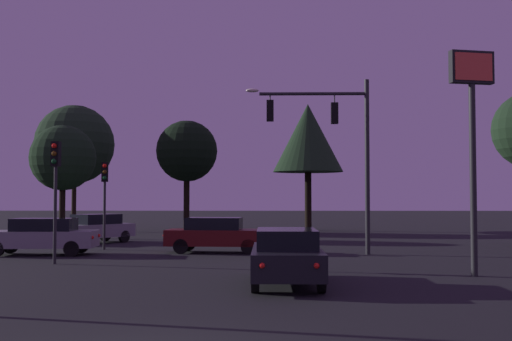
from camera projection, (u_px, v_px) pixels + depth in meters
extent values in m
plane|color=black|center=(235.00, 243.00, 33.37)|extent=(168.00, 168.00, 0.00)
cylinder|color=#232326|center=(367.00, 167.00, 26.49)|extent=(0.20, 0.20, 7.37)
cylinder|color=#232326|center=(313.00, 94.00, 26.66)|extent=(4.55, 0.14, 0.14)
ellipsoid|color=#F4EACC|center=(252.00, 90.00, 26.72)|extent=(0.56, 0.28, 0.16)
cylinder|color=#232326|center=(334.00, 98.00, 26.64)|extent=(0.05, 0.05, 0.38)
cube|color=black|center=(335.00, 113.00, 26.61)|extent=(0.30, 0.24, 0.90)
sphere|color=#4C0A0A|center=(334.00, 107.00, 26.76)|extent=(0.18, 0.18, 0.18)
sphere|color=#F9A319|center=(334.00, 114.00, 26.75)|extent=(0.18, 0.18, 0.18)
sphere|color=#0C4219|center=(334.00, 120.00, 26.74)|extent=(0.18, 0.18, 0.18)
cylinder|color=#232326|center=(270.00, 97.00, 26.69)|extent=(0.05, 0.05, 0.27)
cube|color=black|center=(270.00, 111.00, 26.67)|extent=(0.30, 0.24, 0.90)
sphere|color=#4C0A0A|center=(270.00, 105.00, 26.82)|extent=(0.18, 0.18, 0.18)
sphere|color=#F9A319|center=(270.00, 111.00, 26.81)|extent=(0.18, 0.18, 0.18)
sphere|color=#0C4219|center=(270.00, 118.00, 26.79)|extent=(0.18, 0.18, 0.18)
cylinder|color=#232326|center=(55.00, 215.00, 22.61)|extent=(0.12, 0.12, 3.51)
cube|color=black|center=(56.00, 154.00, 22.71)|extent=(0.33, 0.28, 0.90)
sphere|color=red|center=(54.00, 146.00, 22.58)|extent=(0.18, 0.18, 0.18)
sphere|color=#56380C|center=(54.00, 154.00, 22.57)|extent=(0.18, 0.18, 0.18)
sphere|color=#0C4219|center=(54.00, 161.00, 22.56)|extent=(0.18, 0.18, 0.18)
cylinder|color=#232326|center=(104.00, 216.00, 28.87)|extent=(0.12, 0.12, 3.11)
cube|color=black|center=(105.00, 172.00, 28.96)|extent=(0.34, 0.30, 0.90)
sphere|color=red|center=(105.00, 166.00, 28.83)|extent=(0.18, 0.18, 0.18)
sphere|color=#56380C|center=(105.00, 172.00, 28.82)|extent=(0.18, 0.18, 0.18)
sphere|color=#0C4219|center=(105.00, 178.00, 28.81)|extent=(0.18, 0.18, 0.18)
cube|color=black|center=(286.00, 260.00, 17.17)|extent=(1.85, 4.54, 0.68)
cube|color=black|center=(287.00, 239.00, 17.05)|extent=(1.59, 2.45, 0.52)
cylinder|color=black|center=(257.00, 267.00, 18.67)|extent=(0.20, 0.64, 0.64)
cylinder|color=black|center=(313.00, 267.00, 18.64)|extent=(0.20, 0.64, 0.64)
cylinder|color=black|center=(255.00, 280.00, 15.67)|extent=(0.20, 0.64, 0.64)
cylinder|color=black|center=(321.00, 280.00, 15.64)|extent=(0.20, 0.64, 0.64)
sphere|color=red|center=(262.00, 266.00, 14.91)|extent=(0.14, 0.14, 0.14)
sphere|color=red|center=(317.00, 266.00, 14.89)|extent=(0.14, 0.14, 0.14)
cube|color=#4C0F0F|center=(217.00, 237.00, 27.22)|extent=(4.47, 2.06, 0.68)
cube|color=black|center=(214.00, 223.00, 27.26)|extent=(2.45, 1.67, 0.52)
cylinder|color=black|center=(252.00, 244.00, 27.85)|extent=(0.65, 0.25, 0.64)
cylinder|color=black|center=(249.00, 247.00, 26.30)|extent=(0.65, 0.25, 0.64)
cylinder|color=black|center=(188.00, 244.00, 28.11)|extent=(0.65, 0.25, 0.64)
cylinder|color=black|center=(181.00, 246.00, 26.56)|extent=(0.65, 0.25, 0.64)
sphere|color=red|center=(171.00, 234.00, 28.03)|extent=(0.14, 0.14, 0.14)
sphere|color=red|center=(164.00, 236.00, 26.81)|extent=(0.14, 0.14, 0.14)
cube|color=gray|center=(40.00, 239.00, 26.15)|extent=(4.64, 2.08, 0.68)
cube|color=black|center=(44.00, 225.00, 26.18)|extent=(2.54, 1.70, 0.52)
cylinder|color=black|center=(10.00, 246.00, 26.88)|extent=(0.65, 0.24, 0.64)
cylinder|color=black|center=(72.00, 249.00, 25.39)|extent=(0.65, 0.24, 0.64)
cylinder|color=black|center=(81.00, 246.00, 27.00)|extent=(0.65, 0.24, 0.64)
sphere|color=red|center=(92.00, 237.00, 25.61)|extent=(0.14, 0.14, 0.14)
sphere|color=red|center=(99.00, 236.00, 26.88)|extent=(0.14, 0.14, 0.14)
cube|color=gray|center=(94.00, 231.00, 32.87)|extent=(3.89, 4.36, 0.68)
cube|color=black|center=(96.00, 219.00, 33.01)|extent=(2.56, 2.69, 0.52)
cylinder|color=black|center=(81.00, 239.00, 31.30)|extent=(0.54, 0.63, 0.64)
cylinder|color=black|center=(63.00, 238.00, 32.26)|extent=(0.54, 0.63, 0.64)
cylinder|color=black|center=(124.00, 236.00, 33.44)|extent=(0.54, 0.63, 0.64)
cylinder|color=black|center=(105.00, 235.00, 34.41)|extent=(0.54, 0.63, 0.64)
sphere|color=red|center=(132.00, 228.00, 34.12)|extent=(0.14, 0.14, 0.14)
sphere|color=red|center=(118.00, 227.00, 34.88)|extent=(0.14, 0.14, 0.14)
cylinder|color=#232326|center=(473.00, 179.00, 19.09)|extent=(0.20, 0.20, 5.85)
cube|color=black|center=(471.00, 67.00, 19.24)|extent=(1.42, 0.55, 1.00)
cube|color=#EF4C38|center=(474.00, 67.00, 19.11)|extent=(1.21, 0.29, 0.84)
cylinder|color=black|center=(74.00, 201.00, 44.85)|extent=(0.33, 0.33, 4.24)
sphere|color=black|center=(75.00, 144.00, 45.03)|extent=(5.62, 5.62, 5.62)
cylinder|color=black|center=(187.00, 202.00, 43.33)|extent=(0.41, 0.41, 4.13)
sphere|color=black|center=(187.00, 151.00, 43.49)|extent=(4.23, 4.23, 4.23)
cylinder|color=black|center=(308.00, 201.00, 45.74)|extent=(0.49, 0.49, 4.26)
cone|color=black|center=(308.00, 138.00, 45.94)|extent=(5.10, 5.10, 4.98)
cylinder|color=black|center=(62.00, 209.00, 37.14)|extent=(0.36, 0.36, 3.39)
sphere|color=black|center=(63.00, 158.00, 37.27)|extent=(3.88, 3.88, 3.88)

